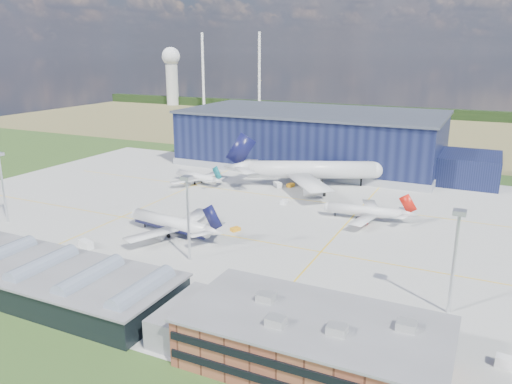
% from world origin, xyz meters
% --- Properties ---
extents(ground, '(600.00, 600.00, 0.00)m').
position_xyz_m(ground, '(0.00, 0.00, 0.00)').
color(ground, '#2D4C1C').
rests_on(ground, ground).
extents(apron, '(220.00, 160.00, 0.08)m').
position_xyz_m(apron, '(0.00, 10.00, 0.03)').
color(apron, '#A7A7A1').
rests_on(apron, ground).
extents(farmland, '(600.00, 220.00, 0.01)m').
position_xyz_m(farmland, '(0.00, 220.00, 0.00)').
color(farmland, olive).
rests_on(farmland, ground).
extents(treeline, '(600.00, 8.00, 8.00)m').
position_xyz_m(treeline, '(0.00, 300.00, 4.00)').
color(treeline, black).
rests_on(treeline, ground).
extents(horizon_dressing, '(440.20, 18.00, 70.00)m').
position_xyz_m(horizon_dressing, '(-191.30, 294.39, 34.20)').
color(horizon_dressing, white).
rests_on(horizon_dressing, ground).
extents(hangar, '(145.00, 62.00, 26.10)m').
position_xyz_m(hangar, '(2.81, 94.80, 11.62)').
color(hangar, '#0F1433').
rests_on(hangar, ground).
extents(ops_building, '(46.00, 23.00, 10.90)m').
position_xyz_m(ops_building, '(55.01, -60.00, 4.79)').
color(ops_building, brown).
rests_on(ops_building, ground).
extents(glass_concourse, '(78.00, 23.00, 8.60)m').
position_xyz_m(glass_concourse, '(-6.45, -60.00, 3.69)').
color(glass_concourse, black).
rests_on(glass_concourse, ground).
extents(light_mast_west, '(2.60, 2.60, 23.00)m').
position_xyz_m(light_mast_west, '(-60.00, -30.00, 15.43)').
color(light_mast_west, silver).
rests_on(light_mast_west, ground).
extents(light_mast_center, '(2.60, 2.60, 23.00)m').
position_xyz_m(light_mast_center, '(10.00, -30.00, 15.43)').
color(light_mast_center, silver).
rests_on(light_mast_center, ground).
extents(light_mast_east, '(2.60, 2.60, 23.00)m').
position_xyz_m(light_mast_east, '(75.00, -30.00, 15.43)').
color(light_mast_east, silver).
rests_on(light_mast_east, ground).
extents(airliner_navy, '(41.03, 40.36, 11.86)m').
position_xyz_m(airliner_navy, '(-5.23, -16.48, 5.93)').
color(airliner_navy, silver).
rests_on(airliner_navy, ground).
extents(airliner_red, '(33.17, 32.56, 10.00)m').
position_xyz_m(airliner_red, '(44.15, 22.00, 5.00)').
color(airliner_red, silver).
rests_on(airliner_red, ground).
extents(airliner_widebody, '(85.92, 85.20, 21.37)m').
position_xyz_m(airliner_widebody, '(13.99, 55.00, 10.69)').
color(airliner_widebody, silver).
rests_on(airliner_widebody, ground).
extents(airliner_regional, '(33.97, 33.55, 9.04)m').
position_xyz_m(airliner_regional, '(-30.62, 38.42, 4.52)').
color(airliner_regional, silver).
rests_on(airliner_regional, ground).
extents(gse_tug_b, '(2.93, 3.36, 1.22)m').
position_xyz_m(gse_tug_b, '(10.80, -5.53, 0.61)').
color(gse_tug_b, orange).
rests_on(gse_tug_b, ground).
extents(gse_van_a, '(5.44, 3.66, 2.19)m').
position_xyz_m(gse_van_a, '(-20.97, -35.74, 1.09)').
color(gse_van_a, white).
rests_on(gse_van_a, ground).
extents(gse_cart_a, '(2.41, 3.47, 1.46)m').
position_xyz_m(gse_cart_a, '(13.60, 27.01, 0.73)').
color(gse_cart_a, white).
rests_on(gse_cart_a, ground).
extents(gse_van_b, '(4.81, 4.80, 2.13)m').
position_xyz_m(gse_van_b, '(2.32, 47.51, 1.07)').
color(gse_van_b, white).
rests_on(gse_van_b, ground).
extents(gse_tug_c, '(2.71, 3.68, 1.46)m').
position_xyz_m(gse_tug_c, '(7.03, 50.07, 0.73)').
color(gse_tug_c, orange).
rests_on(gse_tug_c, ground).
extents(gse_van_c, '(4.54, 2.50, 2.09)m').
position_xyz_m(gse_van_c, '(86.40, -46.00, 1.05)').
color(gse_van_c, white).
rests_on(gse_van_c, ground).
extents(airstair, '(3.60, 5.62, 3.35)m').
position_xyz_m(airstair, '(-34.13, -45.09, 1.67)').
color(airstair, white).
rests_on(airstair, ground).
extents(car_a, '(3.87, 1.85, 1.28)m').
position_xyz_m(car_a, '(38.84, -48.00, 0.64)').
color(car_a, '#99999E').
rests_on(car_a, ground).
extents(car_b, '(4.09, 2.28, 1.28)m').
position_xyz_m(car_b, '(62.74, -48.00, 0.64)').
color(car_b, '#99999E').
rests_on(car_b, ground).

